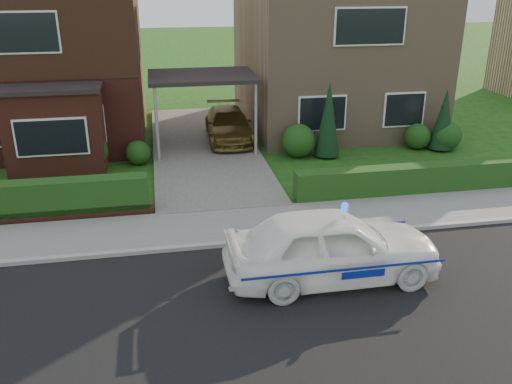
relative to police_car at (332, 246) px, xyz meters
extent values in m
plane|color=#144813|center=(-1.77, -1.20, -0.77)|extent=(120.00, 120.00, 0.00)
cube|color=black|center=(-1.77, -1.20, -0.77)|extent=(60.00, 6.00, 0.02)
cube|color=#9E9993|center=(-1.77, 1.85, -0.71)|extent=(60.00, 0.16, 0.12)
cube|color=slate|center=(-1.77, 2.90, -0.72)|extent=(60.00, 2.00, 0.10)
cube|color=#666059|center=(-1.77, 9.80, -0.71)|extent=(3.80, 12.00, 0.12)
cube|color=maroon|center=(-7.57, 12.80, 2.13)|extent=(7.20, 8.00, 5.80)
cube|color=white|center=(-5.98, 8.78, 0.63)|extent=(1.60, 0.08, 1.30)
cube|color=white|center=(-7.57, 8.78, 3.63)|extent=(2.60, 0.08, 1.30)
cube|color=black|center=(-7.57, 12.80, 3.58)|extent=(7.26, 8.06, 2.90)
cube|color=maroon|center=(-6.70, 8.10, 0.58)|extent=(3.00, 1.40, 2.70)
cube|color=black|center=(-6.70, 8.10, 2.00)|extent=(3.20, 1.60, 0.14)
cube|color=#A07E62|center=(4.03, 12.80, 2.13)|extent=(7.20, 8.00, 5.80)
cube|color=white|center=(2.45, 8.78, 0.63)|extent=(1.80, 0.08, 1.30)
cube|color=white|center=(5.62, 8.78, 0.63)|extent=(1.60, 0.08, 1.30)
cube|color=white|center=(4.03, 8.78, 3.63)|extent=(2.60, 0.08, 1.30)
cube|color=black|center=(-1.77, 9.80, 1.93)|extent=(3.80, 3.00, 0.14)
cylinder|color=gray|center=(-3.47, 8.40, 0.58)|extent=(0.10, 0.10, 2.70)
cylinder|color=gray|center=(-0.07, 8.40, 0.58)|extent=(0.10, 0.10, 2.70)
cube|color=maroon|center=(-7.57, 4.10, -0.59)|extent=(7.70, 0.25, 0.36)
cube|color=#183711|center=(-7.57, 4.25, -0.77)|extent=(7.50, 0.55, 0.90)
cube|color=#183711|center=(4.03, 4.15, -0.77)|extent=(7.50, 0.55, 0.80)
sphere|color=#183711|center=(-5.77, 8.10, -0.11)|extent=(1.32, 1.32, 1.32)
sphere|color=#183711|center=(-4.17, 8.40, -0.35)|extent=(0.84, 0.84, 0.84)
sphere|color=#183711|center=(1.43, 8.20, -0.17)|extent=(1.20, 1.20, 1.20)
sphere|color=#183711|center=(6.03, 8.30, -0.29)|extent=(0.96, 0.96, 0.96)
sphere|color=#183711|center=(7.03, 8.00, -0.23)|extent=(1.08, 1.08, 1.08)
cone|color=black|center=(2.43, 8.00, 0.53)|extent=(0.90, 0.90, 2.60)
cone|color=black|center=(6.83, 8.00, 0.33)|extent=(0.90, 0.90, 2.20)
imported|color=white|center=(0.00, 0.00, 0.00)|extent=(1.84, 4.55, 1.55)
sphere|color=#193FF2|center=(0.23, 0.00, 0.85)|extent=(0.17, 0.17, 0.17)
cube|color=navy|center=(0.00, -0.92, -0.06)|extent=(4.18, 0.02, 0.05)
cube|color=navy|center=(0.00, 0.92, -0.06)|extent=(4.18, 0.01, 0.05)
ellipsoid|color=black|center=(-1.27, -0.10, 0.30)|extent=(0.22, 0.17, 0.21)
sphere|color=white|center=(-1.26, -0.16, 0.29)|extent=(0.11, 0.11, 0.11)
sphere|color=black|center=(-1.25, -0.12, 0.44)|extent=(0.13, 0.13, 0.13)
cone|color=black|center=(-1.30, -0.11, 0.50)|extent=(0.04, 0.04, 0.05)
cone|color=black|center=(-1.21, -0.11, 0.50)|extent=(0.04, 0.04, 0.05)
imported|color=brown|center=(-0.77, 10.44, -0.07)|extent=(1.77, 4.07, 1.17)
imported|color=gray|center=(-6.88, 7.80, -0.35)|extent=(0.47, 0.34, 0.86)
camera|label=1|loc=(-3.44, -9.68, 5.36)|focal=38.00mm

